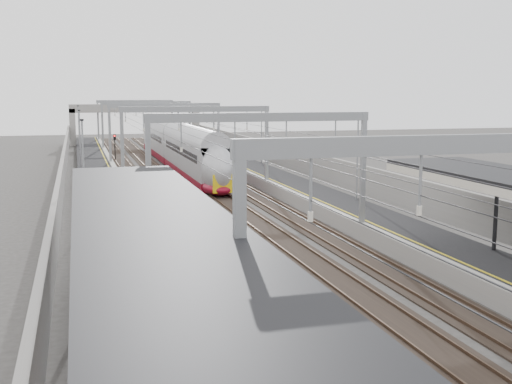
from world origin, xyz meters
TOP-DOWN VIEW (x-y plane):
  - platform_left at (-8.00, 45.00)m, footprint 4.00×120.00m
  - platform_right at (8.00, 45.00)m, footprint 4.00×120.00m
  - tracks at (0.00, 45.00)m, footprint 11.40×140.00m
  - overhead_line at (0.00, 51.62)m, footprint 13.00×140.00m
  - canopy_left at (-8.02, 2.99)m, footprint 4.40×30.00m
  - overbridge at (0.00, 100.00)m, footprint 22.00×2.20m
  - wall_left at (-11.20, 45.00)m, footprint 0.30×120.00m
  - wall_right at (11.20, 45.00)m, footprint 0.30×120.00m
  - train at (1.50, 61.77)m, footprint 2.76×50.32m
  - signal_green at (-5.20, 72.37)m, footprint 0.32×0.32m
  - signal_red_near at (3.20, 72.78)m, footprint 0.32×0.32m
  - signal_red_far at (5.40, 67.04)m, footprint 0.32×0.32m

SIDE VIEW (x-z plane):
  - tracks at x=0.00m, z-range -0.05..0.15m
  - platform_left at x=-8.00m, z-range 0.00..1.00m
  - platform_right at x=8.00m, z-range 0.00..1.00m
  - wall_left at x=-11.20m, z-range 0.00..3.20m
  - wall_right at x=11.20m, z-range 0.00..3.20m
  - train at x=1.50m, z-range -0.04..4.32m
  - signal_green at x=-5.20m, z-range 0.68..4.15m
  - signal_red_near at x=3.20m, z-range 0.68..4.15m
  - signal_red_far at x=5.40m, z-range 0.68..4.15m
  - canopy_left at x=-8.02m, z-range 2.97..7.21m
  - overbridge at x=0.00m, z-range 1.86..8.76m
  - overhead_line at x=0.00m, z-range 2.84..9.44m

